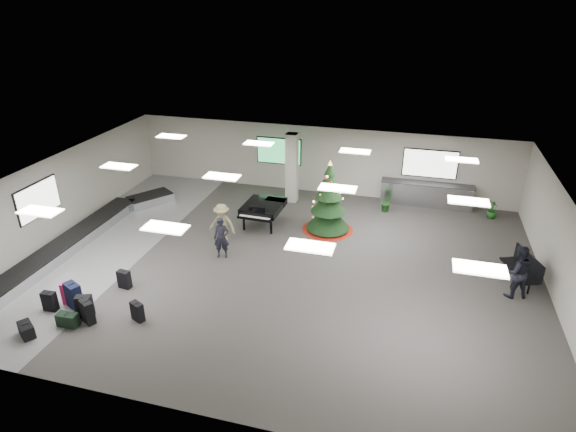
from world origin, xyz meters
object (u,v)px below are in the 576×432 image
(baggage_carousel, at_px, (88,233))
(christmas_tree, at_px, (328,207))
(grand_piano, at_px, (262,208))
(traveler_bench, at_px, (517,272))
(bench, at_px, (524,268))
(traveler_b, at_px, (222,224))
(pink_suitcase, at_px, (70,294))
(potted_plant_right, at_px, (493,209))
(potted_plant_left, at_px, (387,202))
(service_counter, at_px, (426,194))
(traveler_a, at_px, (222,238))

(baggage_carousel, height_order, christmas_tree, christmas_tree)
(grand_piano, height_order, traveler_bench, traveler_bench)
(bench, height_order, traveler_b, traveler_b)
(pink_suitcase, height_order, potted_plant_right, potted_plant_right)
(potted_plant_right, bearing_deg, christmas_tree, -155.93)
(grand_piano, bearing_deg, potted_plant_left, 31.92)
(service_counter, xyz_separation_m, traveler_bench, (2.79, -6.60, 0.36))
(christmas_tree, relative_size, traveler_bench, 1.65)
(traveler_a, distance_m, potted_plant_right, 11.66)
(grand_piano, distance_m, potted_plant_left, 5.58)
(grand_piano, distance_m, bench, 9.88)
(christmas_tree, distance_m, traveler_bench, 7.28)
(baggage_carousel, height_order, bench, bench)
(pink_suitcase, distance_m, potted_plant_left, 13.10)
(potted_plant_left, xyz_separation_m, potted_plant_right, (4.44, 0.50, -0.07))
(bench, bearing_deg, traveler_a, 165.17)
(bench, distance_m, traveler_bench, 1.01)
(traveler_a, distance_m, potted_plant_left, 7.85)
(baggage_carousel, distance_m, christmas_tree, 9.60)
(traveler_a, xyz_separation_m, potted_plant_left, (5.48, 5.62, -0.32))
(christmas_tree, bearing_deg, traveler_a, -136.28)
(traveler_a, relative_size, traveler_bench, 0.86)
(christmas_tree, height_order, potted_plant_left, christmas_tree)
(baggage_carousel, xyz_separation_m, traveler_b, (5.34, 0.98, 0.61))
(potted_plant_left, bearing_deg, potted_plant_right, 6.46)
(pink_suitcase, bearing_deg, traveler_a, 45.21)
(service_counter, height_order, traveler_a, traveler_a)
(traveler_a, distance_m, traveler_bench, 9.93)
(potted_plant_right, bearing_deg, service_counter, 167.86)
(christmas_tree, height_order, traveler_b, christmas_tree)
(christmas_tree, xyz_separation_m, traveler_a, (-3.32, -3.18, -0.24))
(traveler_bench, bearing_deg, christmas_tree, -42.80)
(traveler_bench, bearing_deg, traveler_b, -22.66)
(grand_piano, relative_size, traveler_bench, 1.10)
(grand_piano, bearing_deg, service_counter, 32.93)
(grand_piano, bearing_deg, christmas_tree, 8.91)
(traveler_bench, relative_size, potted_plant_left, 1.97)
(baggage_carousel, distance_m, traveler_a, 5.73)
(potted_plant_left, bearing_deg, traveler_a, -134.25)
(grand_piano, bearing_deg, potted_plant_right, 21.62)
(bench, xyz_separation_m, traveler_b, (-10.69, -0.03, 0.23))
(service_counter, bearing_deg, potted_plant_left, -146.55)
(baggage_carousel, xyz_separation_m, christmas_tree, (9.02, 3.19, 0.81))
(baggage_carousel, height_order, traveler_a, traveler_a)
(traveler_b, bearing_deg, baggage_carousel, -165.25)
(traveler_a, distance_m, traveler_b, 1.03)
(christmas_tree, height_order, traveler_bench, christmas_tree)
(service_counter, relative_size, pink_suitcase, 5.38)
(pink_suitcase, xyz_separation_m, potted_plant_right, (13.38, 10.08, 0.03))
(christmas_tree, height_order, bench, christmas_tree)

